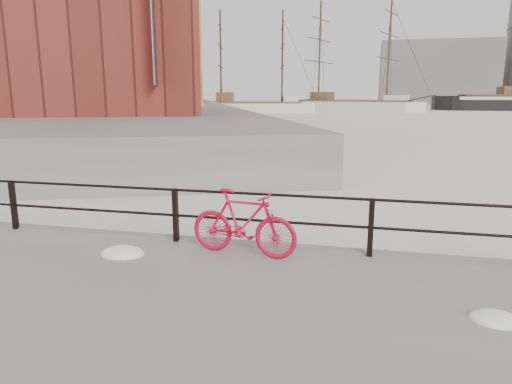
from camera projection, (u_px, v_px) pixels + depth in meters
The scene contains 14 objects.
ground at pixel (368, 272), 7.94m from camera, with size 400.00×400.00×0.00m, color white.
far_quay at pixel (146, 106), 85.21m from camera, with size 24.00×150.00×1.80m, color gray.
guardrail at pixel (371, 228), 7.62m from camera, with size 28.00×0.10×1.00m, color black, non-canonical shape.
bicycle at pixel (243, 223), 7.67m from camera, with size 1.88×0.28×1.14m, color red.
schooner_mid at pixel (350, 110), 86.96m from camera, with size 29.79×12.60×21.35m, color beige, non-canonical shape.
schooner_left at pixel (252, 113), 76.77m from camera, with size 22.31×10.14×17.15m, color beige, non-canonical shape.
workboat_near at pixel (77, 124), 47.47m from camera, with size 12.51×4.17×7.00m, color black, non-canonical shape.
workboat_far at pixel (122, 118), 59.30m from camera, with size 10.83×3.74×7.00m, color black, non-canonical shape.
apartment_mustard at pixel (98, 3), 50.51m from camera, with size 22.00×15.00×22.20m, color gold.
apartment_cream at pixel (125, 34), 72.84m from camera, with size 20.00×15.00×21.20m, color beige.
apartment_grey at pixel (138, 43), 93.88m from camera, with size 22.00×15.00×23.20m, color #ADADA7.
apartment_brick at pixel (147, 57), 116.31m from camera, with size 24.00×15.00×21.20m, color brown.
industrial_west at pixel (436, 74), 134.87m from camera, with size 32.00×18.00×18.00m, color gray.
smokestack at pixel (512, 30), 136.75m from camera, with size 2.80×2.80×44.00m, color gray.
Camera 1 is at (-0.20, -7.72, 3.03)m, focal length 32.00 mm.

